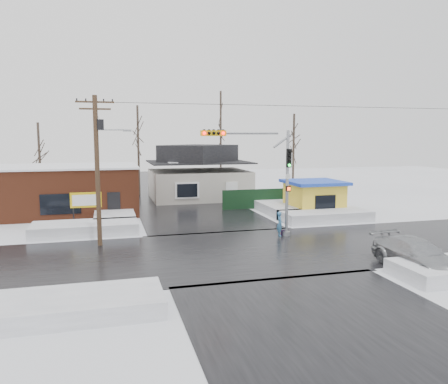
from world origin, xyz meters
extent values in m
plane|color=white|center=(0.00, 0.00, 0.00)|extent=(120.00, 120.00, 0.00)
cube|color=black|center=(0.00, 0.00, 0.01)|extent=(10.00, 120.00, 0.02)
cube|color=black|center=(0.00, 0.00, 0.01)|extent=(120.00, 10.00, 0.02)
cube|color=white|center=(-9.00, 7.00, 0.40)|extent=(7.00, 3.00, 0.80)
cube|color=white|center=(9.00, 7.00, 0.40)|extent=(7.00, 3.00, 0.80)
cube|color=white|center=(-9.00, -7.00, 0.35)|extent=(7.00, 3.00, 0.70)
cube|color=white|center=(-7.00, 12.00, 0.40)|extent=(3.00, 8.00, 0.80)
cube|color=white|center=(7.00, 12.00, 0.40)|extent=(3.00, 8.00, 0.80)
cylinder|color=gray|center=(4.00, 3.00, 3.50)|extent=(0.20, 0.20, 7.00)
cylinder|color=gray|center=(4.00, 3.00, 0.15)|extent=(0.50, 0.50, 0.30)
cylinder|color=gray|center=(1.00, 3.00, 6.80)|extent=(4.60, 0.14, 0.14)
cube|color=gold|center=(-1.00, 3.00, 6.80)|extent=(1.60, 0.28, 0.35)
sphere|color=#FF0C0C|center=(-1.60, 2.84, 6.80)|extent=(0.20, 0.20, 0.20)
sphere|color=#FF0C0C|center=(-0.40, 2.84, 6.80)|extent=(0.20, 0.20, 0.20)
cube|color=black|center=(4.00, 2.80, 5.20)|extent=(0.30, 0.22, 1.20)
sphere|color=#0CE533|center=(4.00, 2.66, 4.75)|extent=(0.18, 0.18, 0.18)
cube|color=black|center=(4.00, 2.80, 3.20)|extent=(0.30, 0.20, 0.35)
cylinder|color=#382619|center=(-8.00, 3.50, 4.50)|extent=(0.28, 0.28, 9.00)
cube|color=#382619|center=(-8.00, 3.50, 8.60)|extent=(2.20, 0.10, 0.10)
cube|color=#382619|center=(-8.00, 3.50, 8.20)|extent=(1.80, 0.10, 0.10)
cylinder|color=black|center=(-7.75, 3.50, 7.30)|extent=(0.44, 0.44, 0.60)
cylinder|color=gray|center=(-7.10, 3.50, 7.00)|extent=(1.80, 0.08, 0.08)
cube|color=gray|center=(-6.20, 3.50, 6.95)|extent=(0.50, 0.22, 0.12)
cube|color=brown|center=(-11.00, 16.00, 2.00)|extent=(12.00, 8.00, 4.00)
cube|color=white|center=(-11.00, 16.00, 4.05)|extent=(12.20, 8.20, 0.15)
cube|color=black|center=(-11.00, 11.98, 1.40)|extent=(3.00, 0.08, 1.60)
cube|color=black|center=(-7.00, 11.98, 1.10)|extent=(1.00, 0.08, 2.20)
cylinder|color=black|center=(-9.90, 9.50, 0.90)|extent=(0.10, 0.10, 1.80)
cylinder|color=black|center=(-8.10, 9.50, 0.90)|extent=(0.10, 0.10, 1.80)
cube|color=gold|center=(-9.00, 9.50, 2.00)|extent=(2.20, 0.18, 1.10)
cube|color=white|center=(-9.00, 9.39, 2.00)|extent=(1.90, 0.02, 0.80)
cube|color=beige|center=(2.00, 22.00, 1.50)|extent=(10.00, 8.00, 3.00)
cube|color=black|center=(2.00, 22.00, 3.90)|extent=(10.40, 8.40, 0.12)
pyramid|color=black|center=(2.00, 22.00, 4.86)|extent=(9.00, 7.00, 1.80)
cube|color=brown|center=(5.20, 23.00, 4.90)|extent=(0.70, 0.70, 1.40)
cube|color=white|center=(0.00, 17.95, 1.40)|extent=(2.40, 0.12, 1.60)
cube|color=yellow|center=(9.50, 10.00, 1.30)|extent=(4.00, 4.00, 2.60)
cube|color=#1936C0|center=(9.50, 10.00, 2.75)|extent=(4.60, 4.60, 0.25)
cube|color=black|center=(9.50, 7.97, 1.30)|extent=(1.80, 0.06, 1.20)
cube|color=black|center=(6.50, 14.00, 0.90)|extent=(8.00, 0.12, 1.80)
cylinder|color=#332821|center=(-4.00, 26.00, 5.00)|extent=(0.24, 0.24, 10.00)
cylinder|color=#332821|center=(6.00, 28.00, 6.00)|extent=(0.24, 0.24, 12.00)
cylinder|color=#332821|center=(12.00, 20.00, 4.50)|extent=(0.24, 0.24, 9.00)
cylinder|color=#332821|center=(-14.00, 24.00, 4.00)|extent=(0.24, 0.24, 8.00)
imported|color=teal|center=(3.54, 3.04, 0.81)|extent=(0.49, 0.65, 1.63)
imported|color=#A3A6AA|center=(7.29, -5.61, 0.75)|extent=(2.41, 5.30, 1.51)
cube|color=black|center=(3.81, 3.10, 0.17)|extent=(0.30, 0.20, 0.35)
camera|label=1|loc=(-7.43, -23.51, 6.60)|focal=35.00mm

